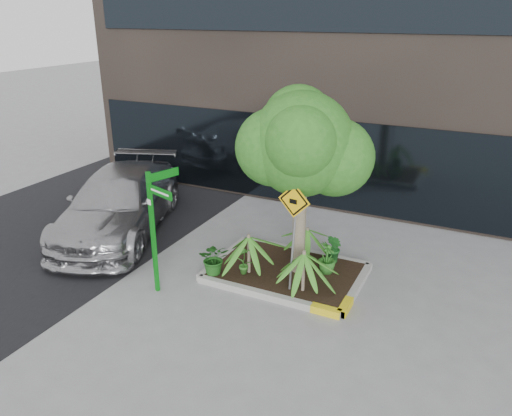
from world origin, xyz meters
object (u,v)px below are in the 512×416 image
at_px(tree, 302,144).
at_px(parked_car, 119,203).
at_px(street_sign_post, 155,220).
at_px(cattle_sign, 294,219).

relative_size(tree, parked_car, 0.75).
distance_m(street_sign_post, cattle_sign, 2.76).
relative_size(parked_car, cattle_sign, 2.42).
xyz_separation_m(tree, cattle_sign, (0.17, -0.77, -1.32)).
relative_size(street_sign_post, cattle_sign, 1.15).
xyz_separation_m(street_sign_post, cattle_sign, (2.54, 1.09, 0.07)).
bearing_deg(parked_car, street_sign_post, -57.10).
bearing_deg(street_sign_post, tree, 56.25).
xyz_separation_m(tree, parked_car, (-5.18, 0.22, -2.22)).
bearing_deg(cattle_sign, tree, 110.00).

